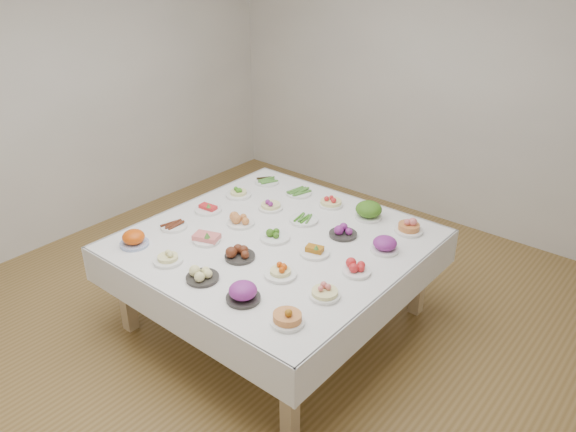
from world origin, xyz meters
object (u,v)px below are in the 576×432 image
Objects in this scene: display_table at (275,247)px; dish_24 at (409,224)px; dish_0 at (134,239)px; dish_12 at (275,235)px.

dish_24 is at bearing 45.42° from display_table.
dish_12 is at bearing 44.89° from dish_0.
dish_0 is (-0.73, -0.73, 0.13)m from display_table.
dish_0 is 0.92× the size of dish_24.
dish_24 is at bearing 45.36° from dish_0.
dish_24 is (0.72, 0.73, 0.14)m from display_table.
display_table is 9.72× the size of dish_0.
dish_24 reaches higher than dish_12.
dish_12 is at bearing -134.17° from dish_24.
dish_0 reaches higher than display_table.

